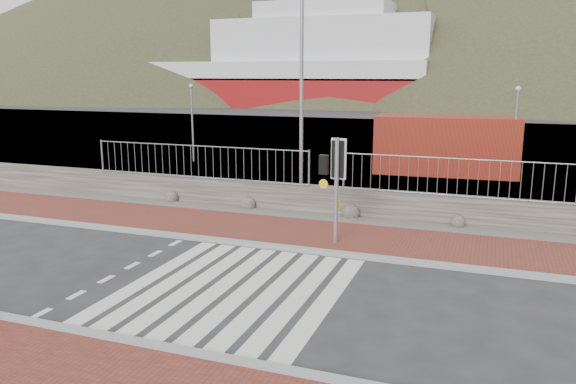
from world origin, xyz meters
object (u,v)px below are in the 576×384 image
at_px(traffic_signal_far, 335,168).
at_px(ferry, 282,69).
at_px(streetlight, 305,84).
at_px(shipping_container, 446,145).

bearing_deg(traffic_signal_far, ferry, -64.02).
bearing_deg(ferry, traffic_signal_far, -68.01).
bearing_deg(streetlight, ferry, 122.46).
distance_m(traffic_signal_far, streetlight, 5.23).
xyz_separation_m(ferry, streetlight, (23.57, -59.82, -1.08)).
bearing_deg(traffic_signal_far, shipping_container, -94.18).
height_order(traffic_signal_far, shipping_container, traffic_signal_far).
bearing_deg(streetlight, traffic_signal_far, -50.54).
distance_m(streetlight, shipping_container, 10.05).
relative_size(ferry, shipping_container, 7.73).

